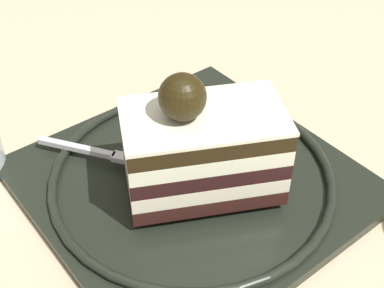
% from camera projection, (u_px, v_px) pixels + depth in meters
% --- Properties ---
extents(ground_plane, '(2.40, 2.40, 0.00)m').
position_uv_depth(ground_plane, '(163.00, 176.00, 0.46)').
color(ground_plane, '#CCB592').
extents(dessert_plate, '(0.28, 0.28, 0.02)m').
position_uv_depth(dessert_plate, '(192.00, 179.00, 0.45)').
color(dessert_plate, black).
rests_on(dessert_plate, ground_plane).
extents(cake_slice, '(0.14, 0.11, 0.11)m').
position_uv_depth(cake_slice, '(202.00, 148.00, 0.40)').
color(cake_slice, '#341815').
rests_on(cake_slice, dessert_plate).
extents(fork, '(0.08, 0.09, 0.00)m').
position_uv_depth(fork, '(103.00, 154.00, 0.45)').
color(fork, silver).
rests_on(fork, dessert_plate).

